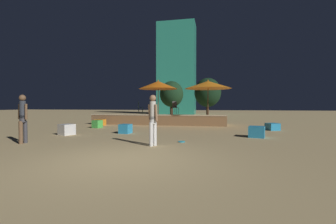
{
  "coord_description": "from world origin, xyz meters",
  "views": [
    {
      "loc": [
        2.24,
        -5.05,
        1.34
      ],
      "look_at": [
        0.0,
        5.91,
        1.02
      ],
      "focal_mm": 24.0,
      "sensor_mm": 36.0,
      "label": 1
    }
  ],
  "objects_px": {
    "patio_umbrella_1": "(158,85)",
    "person_2": "(153,118)",
    "person_1": "(23,117)",
    "frisbee_disc": "(182,142)",
    "cube_seat_2": "(67,129)",
    "background_tree_1": "(208,93)",
    "cube_seat_4": "(100,122)",
    "cube_seat_5": "(272,127)",
    "patio_umbrella_0": "(208,85)",
    "background_tree_0": "(172,94)",
    "bistro_chair_0": "(139,106)",
    "cube_seat_3": "(125,129)",
    "cube_seat_1": "(97,124)",
    "bistro_chair_1": "(175,106)",
    "cube_seat_0": "(257,132)"
  },
  "relations": [
    {
      "from": "patio_umbrella_1",
      "to": "person_2",
      "type": "xyz_separation_m",
      "value": [
        1.73,
        -7.63,
        -1.81
      ]
    },
    {
      "from": "person_1",
      "to": "frisbee_disc",
      "type": "height_order",
      "value": "person_1"
    },
    {
      "from": "cube_seat_2",
      "to": "frisbee_disc",
      "type": "bearing_deg",
      "value": -10.23
    },
    {
      "from": "patio_umbrella_1",
      "to": "person_2",
      "type": "relative_size",
      "value": 1.82
    },
    {
      "from": "person_1",
      "to": "background_tree_1",
      "type": "height_order",
      "value": "background_tree_1"
    },
    {
      "from": "cube_seat_4",
      "to": "cube_seat_5",
      "type": "relative_size",
      "value": 0.77
    },
    {
      "from": "patio_umbrella_1",
      "to": "background_tree_1",
      "type": "relative_size",
      "value": 0.72
    },
    {
      "from": "cube_seat_2",
      "to": "patio_umbrella_0",
      "type": "bearing_deg",
      "value": 41.76
    },
    {
      "from": "patio_umbrella_0",
      "to": "background_tree_0",
      "type": "xyz_separation_m",
      "value": [
        -3.47,
        5.84,
        -0.28
      ]
    },
    {
      "from": "patio_umbrella_0",
      "to": "person_1",
      "type": "relative_size",
      "value": 1.74
    },
    {
      "from": "patio_umbrella_1",
      "to": "cube_seat_2",
      "type": "bearing_deg",
      "value": -116.75
    },
    {
      "from": "cube_seat_2",
      "to": "person_2",
      "type": "bearing_deg",
      "value": -22.64
    },
    {
      "from": "bistro_chair_0",
      "to": "background_tree_1",
      "type": "distance_m",
      "value": 9.3
    },
    {
      "from": "cube_seat_2",
      "to": "person_1",
      "type": "height_order",
      "value": "person_1"
    },
    {
      "from": "cube_seat_3",
      "to": "frisbee_disc",
      "type": "distance_m",
      "value": 3.65
    },
    {
      "from": "patio_umbrella_1",
      "to": "cube_seat_5",
      "type": "xyz_separation_m",
      "value": [
        6.83,
        -1.77,
        -2.53
      ]
    },
    {
      "from": "cube_seat_1",
      "to": "frisbee_disc",
      "type": "distance_m",
      "value": 7.12
    },
    {
      "from": "cube_seat_1",
      "to": "person_2",
      "type": "relative_size",
      "value": 0.33
    },
    {
      "from": "cube_seat_4",
      "to": "background_tree_0",
      "type": "distance_m",
      "value": 7.89
    },
    {
      "from": "cube_seat_5",
      "to": "person_2",
      "type": "relative_size",
      "value": 0.44
    },
    {
      "from": "cube_seat_5",
      "to": "background_tree_0",
      "type": "xyz_separation_m",
      "value": [
        -6.97,
        7.44,
        2.19
      ]
    },
    {
      "from": "patio_umbrella_0",
      "to": "cube_seat_5",
      "type": "relative_size",
      "value": 3.98
    },
    {
      "from": "person_1",
      "to": "bistro_chair_1",
      "type": "distance_m",
      "value": 9.87
    },
    {
      "from": "patio_umbrella_1",
      "to": "background_tree_1",
      "type": "distance_m",
      "value": 9.78
    },
    {
      "from": "person_2",
      "to": "frisbee_disc",
      "type": "xyz_separation_m",
      "value": [
        0.83,
        0.94,
        -0.89
      ]
    },
    {
      "from": "cube_seat_4",
      "to": "background_tree_1",
      "type": "xyz_separation_m",
      "value": [
        6.8,
        10.3,
        2.49
      ]
    },
    {
      "from": "patio_umbrella_1",
      "to": "cube_seat_0",
      "type": "xyz_separation_m",
      "value": [
        5.48,
        -4.8,
        -2.49
      ]
    },
    {
      "from": "cube_seat_3",
      "to": "cube_seat_4",
      "type": "distance_m",
      "value": 4.89
    },
    {
      "from": "cube_seat_1",
      "to": "background_tree_1",
      "type": "distance_m",
      "value": 13.52
    },
    {
      "from": "cube_seat_0",
      "to": "cube_seat_5",
      "type": "relative_size",
      "value": 1.01
    },
    {
      "from": "cube_seat_3",
      "to": "person_2",
      "type": "relative_size",
      "value": 0.33
    },
    {
      "from": "bistro_chair_0",
      "to": "person_2",
      "type": "bearing_deg",
      "value": 178.49
    },
    {
      "from": "patio_umbrella_1",
      "to": "cube_seat_5",
      "type": "height_order",
      "value": "patio_umbrella_1"
    },
    {
      "from": "cube_seat_2",
      "to": "cube_seat_4",
      "type": "distance_m",
      "value": 4.78
    },
    {
      "from": "patio_umbrella_0",
      "to": "person_1",
      "type": "xyz_separation_m",
      "value": [
        -6.21,
        -7.92,
        -1.73
      ]
    },
    {
      "from": "person_1",
      "to": "bistro_chair_1",
      "type": "xyz_separation_m",
      "value": [
        3.88,
        9.07,
        0.35
      ]
    },
    {
      "from": "patio_umbrella_1",
      "to": "bistro_chair_1",
      "type": "distance_m",
      "value": 2.01
    },
    {
      "from": "cube_seat_0",
      "to": "frisbee_disc",
      "type": "xyz_separation_m",
      "value": [
        -2.93,
        -1.88,
        -0.21
      ]
    },
    {
      "from": "person_2",
      "to": "background_tree_1",
      "type": "relative_size",
      "value": 0.4
    },
    {
      "from": "frisbee_disc",
      "to": "cube_seat_0",
      "type": "bearing_deg",
      "value": 32.77
    },
    {
      "from": "cube_seat_1",
      "to": "patio_umbrella_0",
      "type": "bearing_deg",
      "value": 19.4
    },
    {
      "from": "cube_seat_3",
      "to": "background_tree_1",
      "type": "height_order",
      "value": "background_tree_1"
    },
    {
      "from": "patio_umbrella_1",
      "to": "background_tree_0",
      "type": "relative_size",
      "value": 0.85
    },
    {
      "from": "cube_seat_3",
      "to": "cube_seat_5",
      "type": "relative_size",
      "value": 0.75
    },
    {
      "from": "person_1",
      "to": "bistro_chair_0",
      "type": "height_order",
      "value": "person_1"
    },
    {
      "from": "cube_seat_3",
      "to": "background_tree_0",
      "type": "xyz_separation_m",
      "value": [
        0.32,
        10.31,
        2.16
      ]
    },
    {
      "from": "patio_umbrella_1",
      "to": "cube_seat_0",
      "type": "height_order",
      "value": "patio_umbrella_1"
    },
    {
      "from": "person_1",
      "to": "background_tree_0",
      "type": "height_order",
      "value": "background_tree_0"
    },
    {
      "from": "person_1",
      "to": "background_tree_1",
      "type": "xyz_separation_m",
      "value": [
        5.94,
        17.38,
        1.77
      ]
    },
    {
      "from": "cube_seat_0",
      "to": "cube_seat_4",
      "type": "xyz_separation_m",
      "value": [
        -9.22,
        3.79,
        -0.02
      ]
    }
  ]
}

